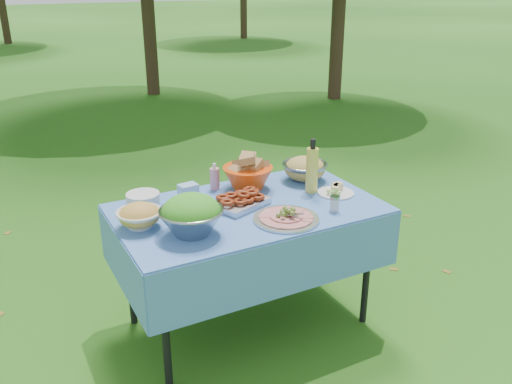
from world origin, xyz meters
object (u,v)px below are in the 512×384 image
at_px(salad_bowl, 191,215).
at_px(pasta_bowl_steel, 305,168).
at_px(plate_stack, 143,198).
at_px(charcuterie_platter, 286,213).
at_px(bread_bowl, 248,172).
at_px(picnic_table, 248,267).
at_px(oil_bottle, 312,166).

xyz_separation_m(salad_bowl, pasta_bowl_steel, (0.92, 0.39, -0.03)).
bearing_deg(plate_stack, charcuterie_platter, -43.36).
height_order(salad_bowl, pasta_bowl_steel, salad_bowl).
relative_size(bread_bowl, charcuterie_platter, 0.86).
bearing_deg(plate_stack, bread_bowl, -5.09).
bearing_deg(picnic_table, pasta_bowl_steel, 23.54).
height_order(salad_bowl, charcuterie_platter, salad_bowl).
bearing_deg(bread_bowl, oil_bottle, -37.68).
bearing_deg(picnic_table, oil_bottle, 4.27).
distance_m(charcuterie_platter, oil_bottle, 0.46).
bearing_deg(charcuterie_platter, pasta_bowl_steel, 48.49).
xyz_separation_m(charcuterie_platter, oil_bottle, (0.34, 0.28, 0.12)).
bearing_deg(pasta_bowl_steel, plate_stack, 174.43).
bearing_deg(oil_bottle, salad_bowl, -166.71).
relative_size(pasta_bowl_steel, charcuterie_platter, 0.79).
bearing_deg(oil_bottle, pasta_bowl_steel, 68.43).
bearing_deg(salad_bowl, plate_stack, 101.74).
bearing_deg(salad_bowl, oil_bottle, 13.29).
distance_m(picnic_table, charcuterie_platter, 0.50).
distance_m(bread_bowl, charcuterie_platter, 0.52).
height_order(salad_bowl, oil_bottle, oil_bottle).
height_order(plate_stack, pasta_bowl_steel, pasta_bowl_steel).
xyz_separation_m(salad_bowl, oil_bottle, (0.84, 0.20, 0.06)).
bearing_deg(charcuterie_platter, plate_stack, 136.64).
xyz_separation_m(salad_bowl, bread_bowl, (0.54, 0.43, -0.00)).
bearing_deg(charcuterie_platter, salad_bowl, 171.07).
relative_size(plate_stack, charcuterie_platter, 0.54).
relative_size(picnic_table, pasta_bowl_steel, 5.23).
bearing_deg(oil_bottle, plate_stack, 162.78).
distance_m(plate_stack, bread_bowl, 0.64).
xyz_separation_m(plate_stack, oil_bottle, (0.94, -0.29, 0.13)).
distance_m(salad_bowl, bread_bowl, 0.69).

